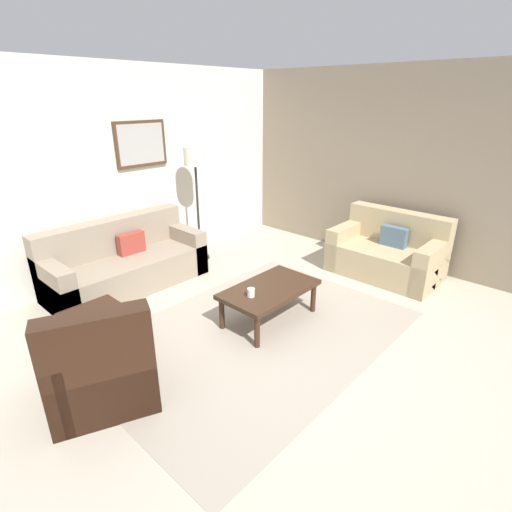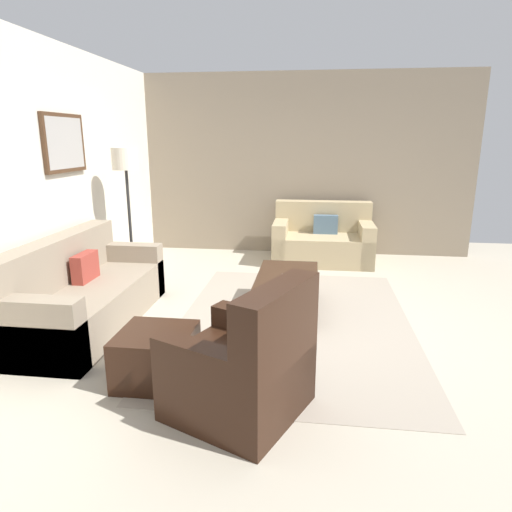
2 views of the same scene
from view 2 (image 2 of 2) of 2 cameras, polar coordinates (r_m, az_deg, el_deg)
ground_plane at (r=4.62m, az=4.87°, el=-8.45°), size 8.00×8.00×0.00m
rear_partition at (r=5.08m, az=-25.89°, el=8.61°), size 6.00×0.12×2.80m
stone_feature_panel at (r=7.26m, az=6.21°, el=11.42°), size 0.12×5.20×2.80m
area_rug at (r=4.62m, az=4.87°, el=-8.40°), size 3.30×2.33×0.01m
couch_main at (r=4.79m, az=-21.55°, el=-4.76°), size 2.05×0.85×0.88m
couch_loveseat at (r=6.87m, az=8.46°, el=1.87°), size 0.89×1.46×0.88m
armchair_leather at (r=3.09m, az=-1.11°, el=-14.57°), size 1.06×1.06×0.95m
ottoman at (r=3.60m, az=-12.56°, el=-12.35°), size 0.56×0.56×0.40m
coffee_table at (r=4.80m, az=4.03°, el=-2.94°), size 1.10×0.64×0.41m
cup at (r=4.49m, az=3.78°, el=-2.91°), size 0.08×0.08×0.09m
lamp_standing at (r=5.71m, az=-16.20°, el=10.11°), size 0.32×0.32×1.71m
framed_artwork at (r=5.34m, az=-23.24°, el=13.09°), size 0.78×0.04×0.61m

